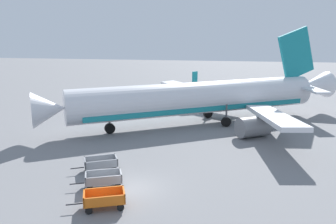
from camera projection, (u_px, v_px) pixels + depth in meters
ground_plane at (133, 189)px, 23.78m from camera, size 220.00×220.00×0.00m
airplane at (206, 98)px, 40.20m from camera, size 33.83×28.27×11.34m
baggage_cart_nearest at (104, 199)px, 21.06m from camera, size 3.57×2.23×1.07m
baggage_cart_second_in_row at (103, 179)px, 23.88m from camera, size 3.56×2.25×1.07m
baggage_cart_third_in_row at (101, 164)px, 26.71m from camera, size 3.50×2.38×1.07m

